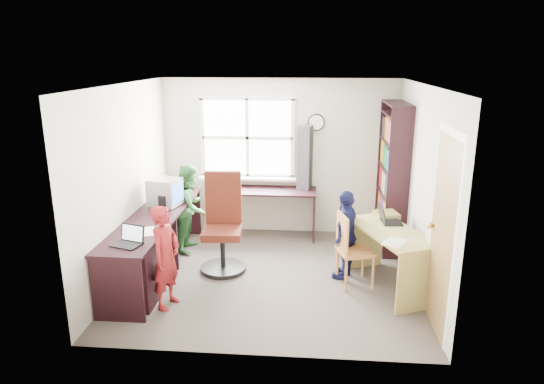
# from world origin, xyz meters

# --- Properties ---
(room) EXTENTS (3.64, 3.44, 2.44)m
(room) POSITION_xyz_m (0.01, 0.10, 1.22)
(room) COLOR #3F3832
(room) RESTS_ON ground
(l_desk) EXTENTS (2.38, 2.95, 0.75)m
(l_desk) POSITION_xyz_m (-1.31, -0.28, 0.46)
(l_desk) COLOR black
(l_desk) RESTS_ON ground
(right_desk) EXTENTS (1.04, 1.40, 0.73)m
(right_desk) POSITION_xyz_m (1.44, -0.18, 0.53)
(right_desk) COLOR tan
(right_desk) RESTS_ON ground
(bookshelf) EXTENTS (0.30, 1.02, 2.10)m
(bookshelf) POSITION_xyz_m (1.65, 1.19, 1.00)
(bookshelf) COLOR black
(bookshelf) RESTS_ON ground
(swivel_chair) EXTENTS (0.63, 0.63, 1.28)m
(swivel_chair) POSITION_xyz_m (-0.64, 0.21, 0.55)
(swivel_chair) COLOR black
(swivel_chair) RESTS_ON ground
(wooden_chair) EXTENTS (0.48, 0.48, 0.91)m
(wooden_chair) POSITION_xyz_m (0.98, -0.15, 0.49)
(wooden_chair) COLOR #D28546
(wooden_chair) RESTS_ON ground
(crt_monitor) EXTENTS (0.45, 0.42, 0.38)m
(crt_monitor) POSITION_xyz_m (-1.47, 0.50, 0.94)
(crt_monitor) COLOR #A2A1A6
(crt_monitor) RESTS_ON l_desk
(laptop_left) EXTENTS (0.36, 0.33, 0.21)m
(laptop_left) POSITION_xyz_m (-1.46, -0.89, 0.80)
(laptop_left) COLOR black
(laptop_left) RESTS_ON l_desk
(laptop_right) EXTENTS (0.29, 0.34, 0.22)m
(laptop_right) POSITION_xyz_m (1.44, 0.12, 0.78)
(laptop_right) COLOR black
(laptop_right) RESTS_ON right_desk
(speaker_a) EXTENTS (0.12, 0.12, 0.19)m
(speaker_a) POSITION_xyz_m (-1.45, 0.34, 0.85)
(speaker_a) COLOR black
(speaker_a) RESTS_ON l_desk
(speaker_b) EXTENTS (0.09, 0.09, 0.17)m
(speaker_b) POSITION_xyz_m (-1.49, 0.83, 0.83)
(speaker_b) COLOR black
(speaker_b) RESTS_ON l_desk
(cd_tower) EXTENTS (0.24, 0.23, 0.97)m
(cd_tower) POSITION_xyz_m (0.39, 1.52, 1.24)
(cd_tower) COLOR black
(cd_tower) RESTS_ON l_desk
(game_box) EXTENTS (0.34, 0.34, 0.06)m
(game_box) POSITION_xyz_m (1.46, 0.34, 0.76)
(game_box) COLOR red
(game_box) RESTS_ON right_desk
(paper_a) EXTENTS (0.32, 0.37, 0.00)m
(paper_a) POSITION_xyz_m (-1.42, -0.51, 0.75)
(paper_a) COLOR white
(paper_a) RESTS_ON l_desk
(paper_b) EXTENTS (0.33, 0.36, 0.00)m
(paper_b) POSITION_xyz_m (1.43, -0.55, 0.73)
(paper_b) COLOR white
(paper_b) RESTS_ON right_desk
(potted_plant) EXTENTS (0.19, 0.17, 0.31)m
(potted_plant) POSITION_xyz_m (-0.70, 1.41, 0.90)
(potted_plant) COLOR #2B6C2F
(potted_plant) RESTS_ON l_desk
(person_red) EXTENTS (0.38, 0.49, 1.18)m
(person_red) POSITION_xyz_m (-1.08, -0.84, 0.59)
(person_red) COLOR maroon
(person_red) RESTS_ON ground
(person_green) EXTENTS (0.53, 0.65, 1.26)m
(person_green) POSITION_xyz_m (-1.21, 0.83, 0.63)
(person_green) COLOR #2E7336
(person_green) RESTS_ON ground
(person_navy) EXTENTS (0.50, 0.72, 1.14)m
(person_navy) POSITION_xyz_m (0.94, 0.07, 0.57)
(person_navy) COLOR #161946
(person_navy) RESTS_ON ground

